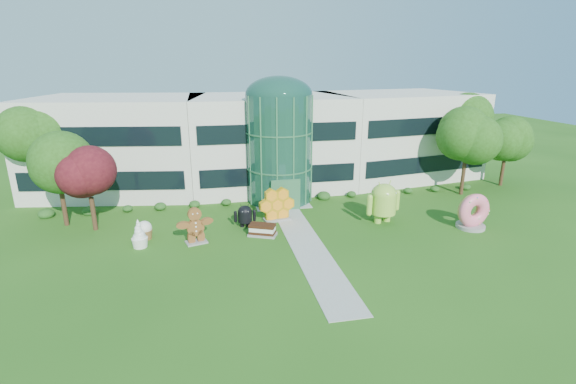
{
  "coord_description": "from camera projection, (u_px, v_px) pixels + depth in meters",
  "views": [
    {
      "loc": [
        -6.85,
        -25.24,
        12.52
      ],
      "look_at": [
        -0.4,
        6.0,
        2.6
      ],
      "focal_mm": 26.0,
      "sensor_mm": 36.0,
      "label": 1
    }
  ],
  "objects": [
    {
      "name": "ice_cream_sandwich",
      "position": [
        262.0,
        230.0,
        31.4
      ],
      "size": [
        2.34,
        1.8,
        0.93
      ],
      "primitive_type": null,
      "rotation": [
        0.0,
        0.0,
        -0.41
      ],
      "color": "black",
      "rests_on": "ground"
    },
    {
      "name": "gingerbread",
      "position": [
        195.0,
        225.0,
        29.88
      ],
      "size": [
        3.16,
        1.92,
        2.73
      ],
      "primitive_type": null,
      "rotation": [
        0.0,
        0.0,
        0.28
      ],
      "color": "brown",
      "rests_on": "ground"
    },
    {
      "name": "cupcake",
      "position": [
        145.0,
        230.0,
        30.74
      ],
      "size": [
        1.25,
        1.25,
        1.41
      ],
      "primitive_type": null,
      "rotation": [
        0.0,
        0.0,
        0.06
      ],
      "color": "white",
      "rests_on": "ground"
    },
    {
      "name": "tree_red",
      "position": [
        90.0,
        193.0,
        31.78
      ],
      "size": [
        4.0,
        4.0,
        6.0
      ],
      "primitive_type": null,
      "color": "#3F0C14",
      "rests_on": "ground"
    },
    {
      "name": "trees_backdrop",
      "position": [
        277.0,
        154.0,
        39.56
      ],
      "size": [
        52.0,
        8.0,
        8.4
      ],
      "primitive_type": null,
      "color": "#224711",
      "rests_on": "ground"
    },
    {
      "name": "atrium",
      "position": [
        279.0,
        149.0,
        38.41
      ],
      "size": [
        6.0,
        6.0,
        9.8
      ],
      "primitive_type": "cylinder",
      "color": "#194738",
      "rests_on": "ground"
    },
    {
      "name": "donut",
      "position": [
        472.0,
        211.0,
        32.63
      ],
      "size": [
        2.91,
        1.65,
        2.88
      ],
      "primitive_type": null,
      "rotation": [
        0.0,
        0.0,
        0.12
      ],
      "color": "#E95875",
      "rests_on": "ground"
    },
    {
      "name": "walkway",
      "position": [
        304.0,
        241.0,
        30.51
      ],
      "size": [
        2.4,
        20.0,
        0.04
      ],
      "primitive_type": "cube",
      "color": "#9E9E93",
      "rests_on": "ground"
    },
    {
      "name": "android_black",
      "position": [
        245.0,
        214.0,
        32.99
      ],
      "size": [
        1.84,
        1.26,
        2.05
      ],
      "primitive_type": null,
      "rotation": [
        0.0,
        0.0,
        -0.03
      ],
      "color": "black",
      "rests_on": "ground"
    },
    {
      "name": "ground",
      "position": [
        311.0,
        253.0,
        28.65
      ],
      "size": [
        140.0,
        140.0,
        0.0
      ],
      "primitive_type": "plane",
      "color": "#215114",
      "rests_on": "ground"
    },
    {
      "name": "froyo",
      "position": [
        139.0,
        233.0,
        29.29
      ],
      "size": [
        1.28,
        1.28,
        2.07
      ],
      "primitive_type": null,
      "rotation": [
        0.0,
        0.0,
        0.06
      ],
      "color": "white",
      "rests_on": "ground"
    },
    {
      "name": "android_green",
      "position": [
        384.0,
        200.0,
        33.73
      ],
      "size": [
        3.83,
        3.03,
        3.81
      ],
      "primitive_type": null,
      "rotation": [
        0.0,
        0.0,
        0.26
      ],
      "color": "#98CC41",
      "rests_on": "ground"
    },
    {
      "name": "building",
      "position": [
        269.0,
        140.0,
        44.1
      ],
      "size": [
        46.0,
        15.0,
        9.3
      ],
      "primitive_type": null,
      "color": "beige",
      "rests_on": "ground"
    },
    {
      "name": "honeycomb",
      "position": [
        277.0,
        206.0,
        34.28
      ],
      "size": [
        3.35,
        1.72,
        2.51
      ],
      "primitive_type": null,
      "rotation": [
        0.0,
        0.0,
        0.19
      ],
      "color": "orange",
      "rests_on": "ground"
    }
  ]
}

